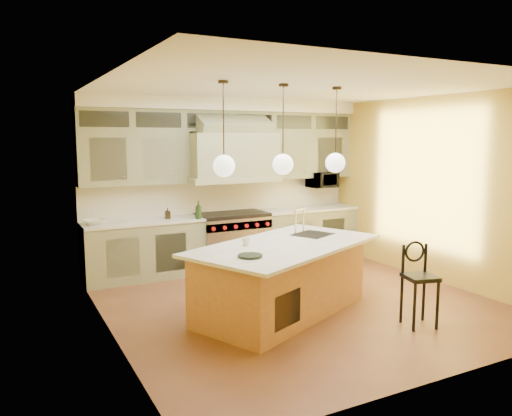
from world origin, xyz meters
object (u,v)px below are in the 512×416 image
range (232,240)px  counter_stool (419,279)px  kitchen_island (282,277)px  microwave (322,180)px

range → counter_stool: bearing=-76.6°
kitchen_island → microwave: microwave is taller
microwave → range: bearing=-176.9°
range → counter_stool: 3.62m
kitchen_island → range: bearing=56.5°
kitchen_island → counter_stool: size_ratio=2.89×
kitchen_island → counter_stool: 1.67m
kitchen_island → microwave: bearing=22.6°
counter_stool → microwave: bearing=87.7°
range → counter_stool: (0.84, -3.52, 0.08)m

